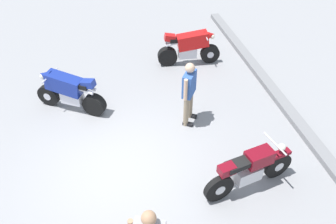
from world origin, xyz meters
The scene contains 6 objects.
ground_plane centered at (0.00, 0.00, 0.00)m, with size 40.00×40.00×0.00m, color gray.
curb_edge centered at (0.00, 4.60, 0.07)m, with size 14.00×0.30×0.15m, color gray.
motorcycle_blue_sportbike centered at (-2.45, -0.95, 0.59)m, with size 1.16×1.77×1.14m.
motorcycle_red_sportbike centered at (-3.95, 2.70, 0.59)m, with size 0.70×1.96×1.14m.
motorcycle_maroon_cruiser centered at (1.03, 2.57, 0.52)m, with size 0.72×2.07×1.09m.
person_in_blue_shirt centered at (-1.29, 1.93, 0.98)m, with size 0.60×0.50×1.71m.
Camera 1 is at (5.26, -0.11, 5.97)m, focal length 37.68 mm.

